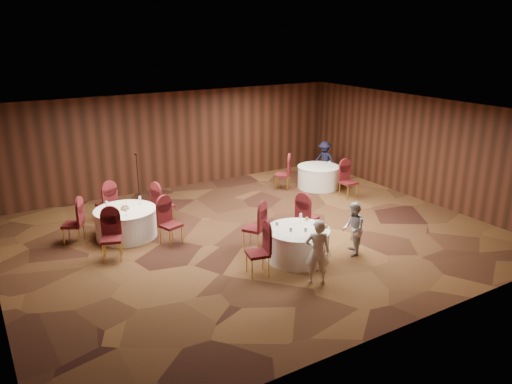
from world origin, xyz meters
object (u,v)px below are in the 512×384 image
woman_b (353,229)px  man_c (324,159)px  table_right (318,177)px  table_main (297,244)px  mic_stand (139,190)px  woman_a (318,252)px  table_left (126,223)px

woman_b → man_c: bearing=-177.2°
table_right → table_main: bearing=-132.8°
mic_stand → woman_a: size_ratio=1.12×
table_main → mic_stand: (-1.94, 5.53, 0.09)m
woman_b → man_c: size_ratio=0.99×
table_main → mic_stand: bearing=109.3°
table_left → woman_a: bearing=-59.5°
man_c → mic_stand: bearing=-111.8°
table_left → table_right: bearing=6.4°
table_left → woman_b: 5.75m
table_main → table_left: size_ratio=0.94×
table_main → table_left: bearing=131.7°
woman_a → woman_b: woman_a is taller
table_right → woman_a: 6.76m
table_main → mic_stand: size_ratio=0.92×
woman_a → man_c: bearing=-99.1°
table_right → table_left: bearing=-173.6°
table_right → woman_b: woman_b is taller
woman_b → table_left: bearing=-96.5°
mic_stand → man_c: size_ratio=1.23×
table_right → man_c: man_c is taller
woman_b → man_c: man_c is taller
table_right → woman_b: bearing=-119.1°
woman_a → mic_stand: bearing=-46.1°
mic_stand → woman_b: size_ratio=1.24×
table_main → table_left: (-3.01, 3.37, 0.00)m
woman_a → woman_b: 1.75m
table_left → man_c: 7.98m
table_main → woman_a: size_ratio=1.04×
woman_a → man_c: (5.12, 6.20, -0.06)m
table_main → woman_b: size_ratio=1.15×
table_main → mic_stand: 5.87m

